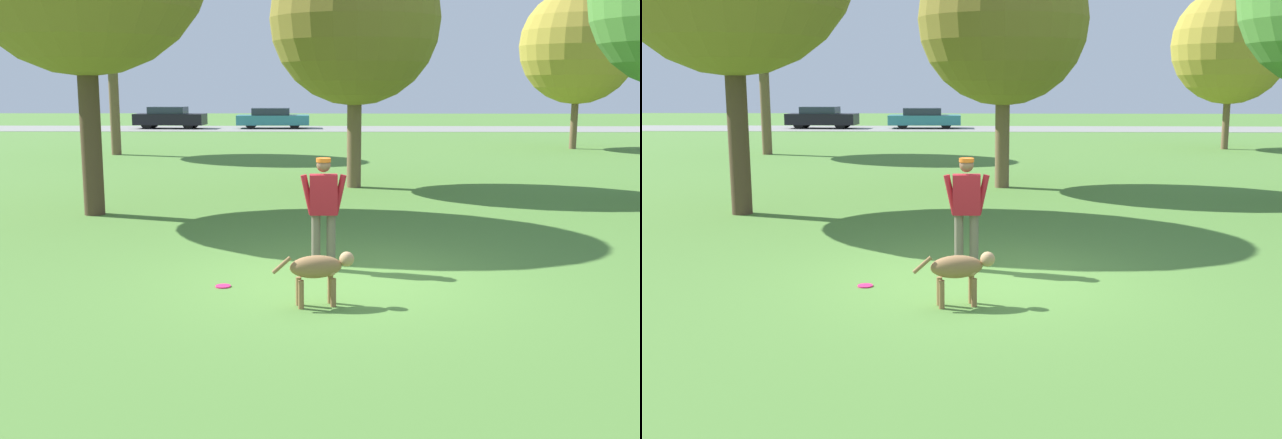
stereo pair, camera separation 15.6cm
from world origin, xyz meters
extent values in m
plane|color=#4C7A33|center=(0.00, 0.00, 0.00)|extent=(120.00, 120.00, 0.00)
cube|color=gray|center=(0.00, 35.52, 0.01)|extent=(120.00, 6.00, 0.01)
cylinder|color=#665B4C|center=(-0.10, 0.53, 0.41)|extent=(0.13, 0.13, 0.81)
cylinder|color=#665B4C|center=(-0.32, 0.52, 0.41)|extent=(0.13, 0.13, 0.81)
cube|color=maroon|center=(-0.21, 0.52, 1.10)|extent=(0.40, 0.23, 0.57)
cylinder|color=maroon|center=(0.02, 0.53, 1.10)|extent=(0.21, 0.10, 0.58)
cylinder|color=maroon|center=(-0.43, 0.51, 1.10)|extent=(0.21, 0.10, 0.58)
sphere|color=brown|center=(-0.21, 0.52, 1.52)|extent=(0.21, 0.21, 0.20)
cylinder|color=#D15B19|center=(-0.21, 0.52, 1.59)|extent=(0.22, 0.22, 0.06)
ellipsoid|color=olive|center=(-0.27, -1.30, 0.49)|extent=(0.69, 0.42, 0.28)
ellipsoid|color=tan|center=(-0.10, -1.26, 0.44)|extent=(0.19, 0.22, 0.15)
sphere|color=tan|center=(0.10, -1.21, 0.56)|extent=(0.22, 0.22, 0.18)
cylinder|color=olive|center=(-0.10, -1.18, 0.17)|extent=(0.08, 0.08, 0.35)
cylinder|color=olive|center=(-0.06, -1.33, 0.17)|extent=(0.08, 0.08, 0.35)
cylinder|color=olive|center=(-0.48, -1.27, 0.17)|extent=(0.08, 0.08, 0.35)
cylinder|color=olive|center=(-0.45, -1.42, 0.17)|extent=(0.08, 0.08, 0.35)
cylinder|color=olive|center=(-0.68, -1.40, 0.53)|extent=(0.25, 0.10, 0.21)
cylinder|color=#E52366|center=(-1.53, -0.46, 0.01)|extent=(0.20, 0.20, 0.02)
torus|color=#E52366|center=(-1.53, -0.46, 0.01)|extent=(0.21, 0.21, 0.02)
cylinder|color=brown|center=(0.45, 9.38, 1.32)|extent=(0.37, 0.37, 2.65)
sphere|color=olive|center=(0.45, 9.38, 4.27)|extent=(4.33, 4.33, 4.33)
cylinder|color=#4C3826|center=(-5.00, 5.10, 1.72)|extent=(0.42, 0.42, 3.44)
cylinder|color=brown|center=(9.88, 21.45, 1.21)|extent=(0.28, 0.28, 2.43)
sphere|color=olive|center=(9.88, 21.45, 4.20)|extent=(4.72, 4.72, 4.72)
cylinder|color=brown|center=(-8.42, 18.44, 2.01)|extent=(0.37, 0.37, 4.02)
cube|color=black|center=(-10.08, 35.59, 0.57)|extent=(4.31, 1.86, 0.67)
cube|color=#232D38|center=(-10.21, 35.60, 1.11)|extent=(2.27, 1.53, 0.42)
cylinder|color=black|center=(-8.78, 36.23, 0.33)|extent=(0.67, 0.23, 0.66)
cylinder|color=black|center=(-8.85, 34.82, 0.33)|extent=(0.67, 0.23, 0.66)
cylinder|color=black|center=(-11.31, 36.36, 0.33)|extent=(0.67, 0.23, 0.66)
cylinder|color=black|center=(-11.39, 34.95, 0.33)|extent=(0.67, 0.23, 0.66)
cube|color=teal|center=(-3.84, 35.88, 0.52)|extent=(4.46, 2.02, 0.59)
cube|color=#232D38|center=(-3.97, 35.88, 1.03)|extent=(2.35, 1.67, 0.43)
cylinder|color=black|center=(-2.56, 36.73, 0.32)|extent=(0.65, 0.23, 0.64)
cylinder|color=black|center=(-2.49, 35.16, 0.32)|extent=(0.65, 0.23, 0.64)
cylinder|color=black|center=(-5.19, 36.61, 0.32)|extent=(0.65, 0.23, 0.64)
cylinder|color=black|center=(-5.11, 35.03, 0.32)|extent=(0.65, 0.23, 0.64)
camera|label=1|loc=(-0.05, -10.03, 2.64)|focal=42.00mm
camera|label=2|loc=(0.11, -10.02, 2.64)|focal=42.00mm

